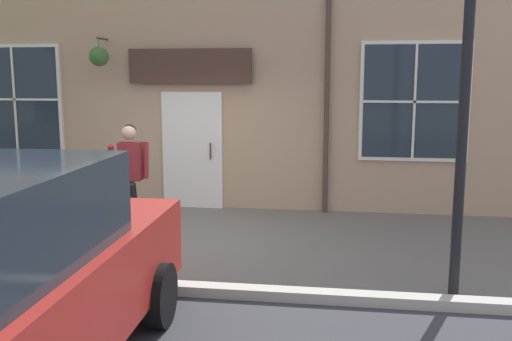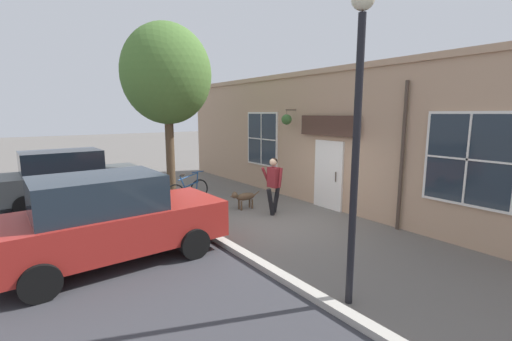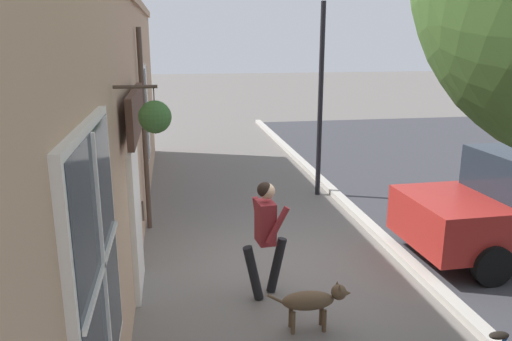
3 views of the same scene
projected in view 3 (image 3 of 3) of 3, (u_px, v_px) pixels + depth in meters
The scene contains 5 objects.
ground_plane at pixel (283, 271), 7.75m from camera, with size 90.00×90.00×0.00m, color #66605B.
storefront_facade at pixel (119, 141), 6.83m from camera, with size 0.95×18.00×4.26m.
pedestrian_walking at pixel (266, 229), 6.76m from camera, with size 0.67×0.55×1.66m.
dog_on_leash at pixel (313, 300), 6.11m from camera, with size 1.05×0.29×0.61m.
street_lamp at pixel (322, 61), 10.77m from camera, with size 0.32×0.32×4.60m.
Camera 3 is at (-1.60, -6.93, 3.50)m, focal length 35.00 mm.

